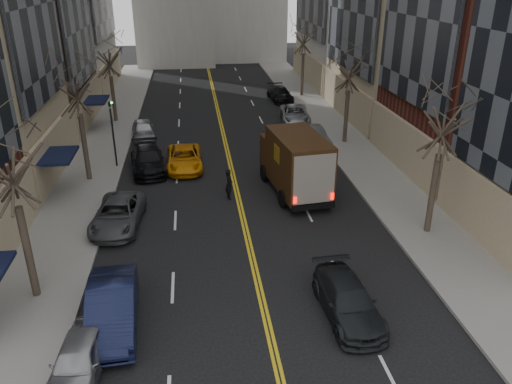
% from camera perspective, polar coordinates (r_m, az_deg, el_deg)
% --- Properties ---
extents(sidewalk_left, '(4.00, 66.00, 0.15)m').
position_cam_1_polar(sidewalk_left, '(38.77, -17.05, 5.31)').
color(sidewalk_left, slate).
rests_on(sidewalk_left, ground).
extents(sidewalk_right, '(4.00, 66.00, 0.15)m').
position_cam_1_polar(sidewalk_right, '(39.83, 9.50, 6.55)').
color(sidewalk_right, slate).
rests_on(sidewalk_right, ground).
extents(tree_lf_near, '(3.20, 3.20, 8.41)m').
position_cam_1_polar(tree_lf_near, '(19.33, -26.72, 4.50)').
color(tree_lf_near, '#382D23').
rests_on(tree_lf_near, sidewalk_left).
extents(tree_lf_mid, '(3.20, 3.20, 8.91)m').
position_cam_1_polar(tree_lf_mid, '(30.49, -20.09, 12.72)').
color(tree_lf_mid, '#382D23').
rests_on(tree_lf_mid, sidewalk_left).
extents(tree_lf_far, '(3.20, 3.20, 8.12)m').
position_cam_1_polar(tree_lf_far, '(43.21, -16.59, 15.39)').
color(tree_lf_far, '#382D23').
rests_on(tree_lf_far, sidewalk_left).
extents(tree_rt_near, '(3.20, 3.20, 8.71)m').
position_cam_1_polar(tree_rt_near, '(23.79, 20.97, 9.34)').
color(tree_rt_near, '#382D23').
rests_on(tree_rt_near, sidewalk_right).
extents(tree_rt_mid, '(3.20, 3.20, 8.32)m').
position_cam_1_polar(tree_rt_mid, '(36.52, 10.75, 14.72)').
color(tree_rt_mid, '#382D23').
rests_on(tree_rt_mid, sidewalk_right).
extents(tree_rt_far, '(3.20, 3.20, 9.11)m').
position_cam_1_polar(tree_rt_far, '(50.81, 5.53, 18.22)').
color(tree_rt_far, '#382D23').
rests_on(tree_rt_far, sidewalk_right).
extents(traffic_signal, '(0.29, 0.26, 4.70)m').
position_cam_1_polar(traffic_signal, '(32.99, -16.11, 7.22)').
color(traffic_signal, black).
rests_on(traffic_signal, sidewalk_left).
extents(ups_truck, '(3.28, 6.80, 3.59)m').
position_cam_1_polar(ups_truck, '(28.47, 4.46, 3.32)').
color(ups_truck, black).
rests_on(ups_truck, ground).
extents(observer_sedan, '(2.04, 4.57, 1.30)m').
position_cam_1_polar(observer_sedan, '(19.24, 10.46, -12.09)').
color(observer_sedan, black).
rests_on(observer_sedan, ground).
extents(taxi, '(2.28, 4.82, 1.33)m').
position_cam_1_polar(taxi, '(32.74, -8.18, 3.83)').
color(taxi, orange).
rests_on(taxi, ground).
extents(pedestrian, '(0.52, 0.70, 1.77)m').
position_cam_1_polar(pedestrian, '(27.98, -3.10, 0.93)').
color(pedestrian, black).
rests_on(pedestrian, ground).
extents(parked_lf_a, '(1.81, 3.86, 1.28)m').
position_cam_1_polar(parked_lf_a, '(17.52, -19.61, -17.57)').
color(parked_lf_a, '#9C9DA3').
rests_on(parked_lf_a, ground).
extents(parked_lf_b, '(1.99, 4.92, 1.59)m').
position_cam_1_polar(parked_lf_b, '(19.06, -16.14, -12.61)').
color(parked_lf_b, black).
rests_on(parked_lf_b, ground).
extents(parked_lf_c, '(2.60, 4.98, 1.34)m').
position_cam_1_polar(parked_lf_c, '(25.93, -15.51, -2.46)').
color(parked_lf_c, '#44484B').
rests_on(parked_lf_c, ground).
extents(parked_lf_d, '(2.70, 5.24, 1.45)m').
position_cam_1_polar(parked_lf_d, '(32.71, -12.28, 3.61)').
color(parked_lf_d, black).
rests_on(parked_lf_d, ground).
extents(parked_lf_e, '(2.12, 4.23, 1.38)m').
position_cam_1_polar(parked_lf_e, '(39.22, -12.76, 6.95)').
color(parked_lf_e, '#95989C').
rests_on(parked_lf_e, ground).
extents(parked_rt_a, '(2.02, 4.47, 1.42)m').
position_cam_1_polar(parked_rt_a, '(36.74, 6.54, 6.26)').
color(parked_rt_a, '#474A4E').
rests_on(parked_rt_a, ground).
extents(parked_rt_b, '(2.81, 5.20, 1.39)m').
position_cam_1_polar(parked_rt_b, '(42.65, 4.48, 8.84)').
color(parked_rt_b, '#9DA0A4').
rests_on(parked_rt_b, ground).
extents(parked_rt_c, '(2.28, 4.80, 1.35)m').
position_cam_1_polar(parked_rt_c, '(50.00, 2.74, 11.15)').
color(parked_rt_c, black).
rests_on(parked_rt_c, ground).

